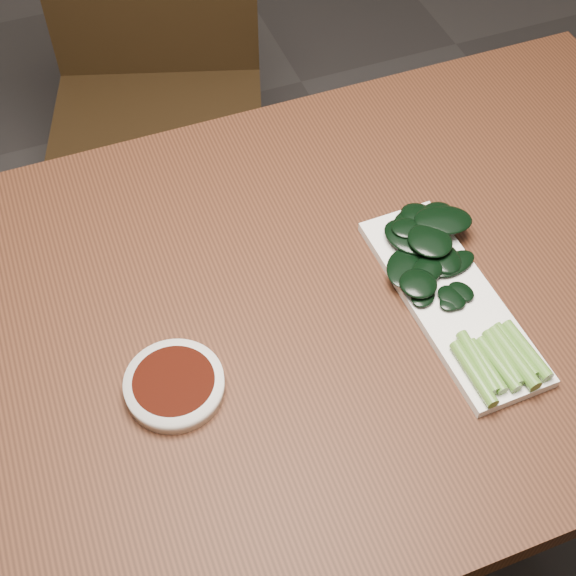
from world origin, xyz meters
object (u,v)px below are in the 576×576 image
(chair_far, at_px, (156,92))
(gai_lan, at_px, (443,268))
(sauce_bowl, at_px, (174,385))
(serving_plate, at_px, (451,299))
(table, at_px, (288,337))

(chair_far, bearing_deg, gai_lan, -58.60)
(chair_far, height_order, sauce_bowl, chair_far)
(chair_far, distance_m, serving_plate, 0.96)
(chair_far, relative_size, serving_plate, 2.64)
(chair_far, bearing_deg, sauce_bowl, -83.54)
(serving_plate, distance_m, gai_lan, 0.04)
(gai_lan, bearing_deg, table, 171.70)
(sauce_bowl, relative_size, serving_plate, 0.37)
(gai_lan, bearing_deg, chair_far, 103.40)
(sauce_bowl, xyz_separation_m, gai_lan, (0.39, 0.04, 0.01))
(table, relative_size, gai_lan, 4.14)
(table, relative_size, sauce_bowl, 11.33)
(table, relative_size, chair_far, 1.57)
(sauce_bowl, bearing_deg, table, 21.57)
(sauce_bowl, relative_size, gai_lan, 0.37)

